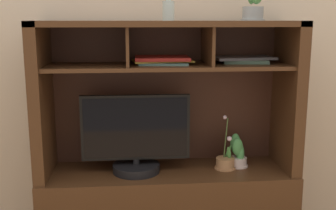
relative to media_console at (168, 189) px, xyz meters
name	(u,v)px	position (x,y,z in m)	size (l,w,h in m)	color
back_wall	(164,17)	(0.00, 0.24, 0.96)	(6.00, 0.02, 2.80)	beige
media_console	(168,189)	(0.00, 0.00, 0.00)	(1.40, 0.46, 1.38)	#442815
tv_monitor	(136,140)	(-0.18, -0.02, 0.30)	(0.59, 0.26, 0.43)	black
potted_orchid	(225,162)	(0.32, -0.02, 0.16)	(0.12, 0.12, 0.31)	#AC7A4F
potted_fern	(238,154)	(0.40, 0.01, 0.19)	(0.11, 0.11, 0.19)	beige
magazine_stack_left	(243,59)	(0.42, 0.05, 0.73)	(0.36, 0.23, 0.03)	#4E7161
magazine_stack_centre	(163,60)	(-0.03, 0.02, 0.73)	(0.33, 0.25, 0.04)	slate
diffuser_bottle	(168,10)	(0.00, -0.03, 0.99)	(0.06, 0.06, 0.28)	#ABBEB9
potted_succulent	(254,1)	(0.45, 0.00, 1.04)	(0.13, 0.13, 0.20)	gray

